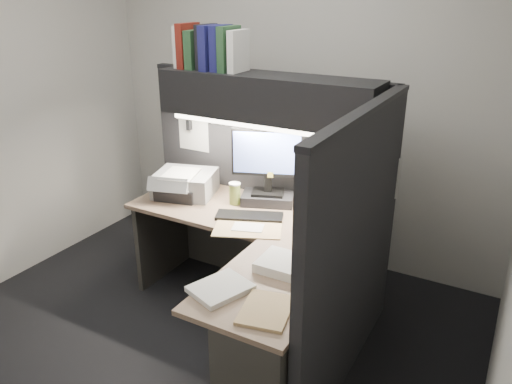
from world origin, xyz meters
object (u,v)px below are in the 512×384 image
overhead_shelf (266,97)px  coffee_cup (235,194)px  monitor (268,175)px  printer (185,183)px  desk (250,300)px  keyboard (249,216)px  notebook_stack (179,192)px  telephone (349,222)px

overhead_shelf → coffee_cup: (-0.19, -0.12, -0.70)m
monitor → printer: (-0.62, -0.15, -0.13)m
printer → desk: bearing=-50.7°
coffee_cup → printer: (-0.42, -0.02, 0.01)m
keyboard → notebook_stack: 0.64m
monitor → telephone: size_ratio=2.25×
desk → telephone: (0.37, 0.63, 0.34)m
overhead_shelf → notebook_stack: size_ratio=5.12×
monitor → keyboard: monitor is taller
monitor → notebook_stack: bearing=178.7°
coffee_cup → notebook_stack: (-0.42, -0.10, -0.03)m
desk → telephone: size_ratio=6.92×
overhead_shelf → notebook_stack: overhead_shelf is taller
desk → printer: (-0.91, 0.61, 0.37)m
printer → notebook_stack: bearing=-107.2°
coffee_cup → telephone: bearing=0.3°
telephone → desk: bearing=-113.0°
monitor → overhead_shelf: bearing=168.2°
monitor → keyboard: 0.35m
desk → printer: printer is taller
overhead_shelf → printer: 0.93m
overhead_shelf → monitor: (0.02, 0.00, -0.55)m
keyboard → printer: printer is taller
monitor → keyboard: (0.01, -0.28, -0.21)m
telephone → keyboard: bearing=-158.7°
desk → keyboard: bearing=120.1°
telephone → notebook_stack: telephone is taller
monitor → coffee_cup: 0.28m
overhead_shelf → telephone: overhead_shelf is taller
overhead_shelf → printer: bearing=-166.7°
desk → monitor: (-0.28, 0.75, 0.51)m
overhead_shelf → coffee_cup: 0.73m
monitor → telephone: monitor is taller
desk → monitor: size_ratio=3.07×
overhead_shelf → coffee_cup: size_ratio=10.38×
overhead_shelf → coffee_cup: overhead_shelf is taller
desk → telephone: bearing=59.7°
overhead_shelf → telephone: bearing=-10.0°
telephone → printer: 1.28m
coffee_cup → printer: 0.42m
desk → overhead_shelf: bearing=111.8°
monitor → desk: bearing=-90.3°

